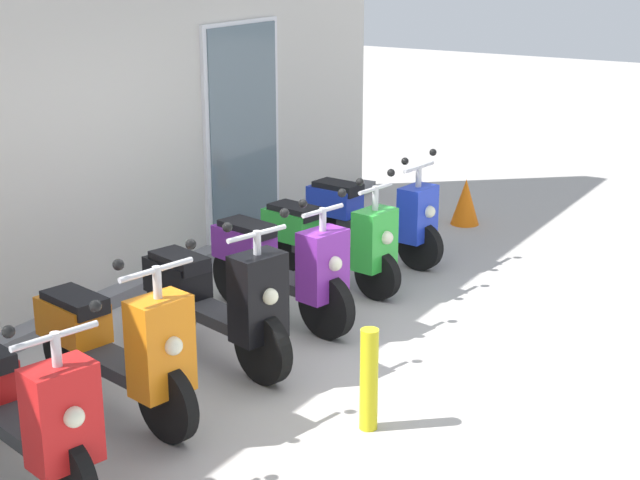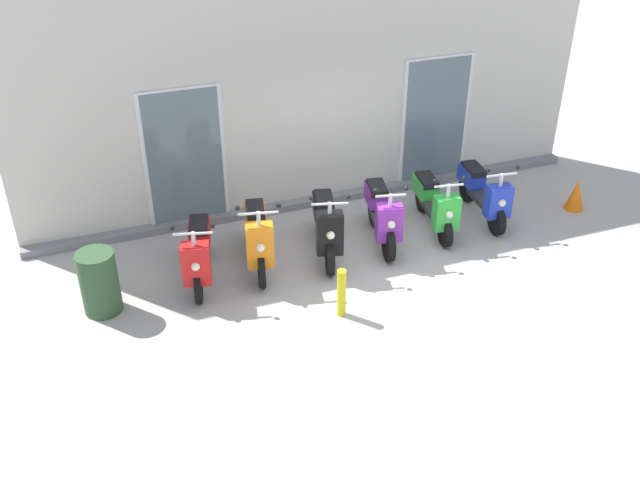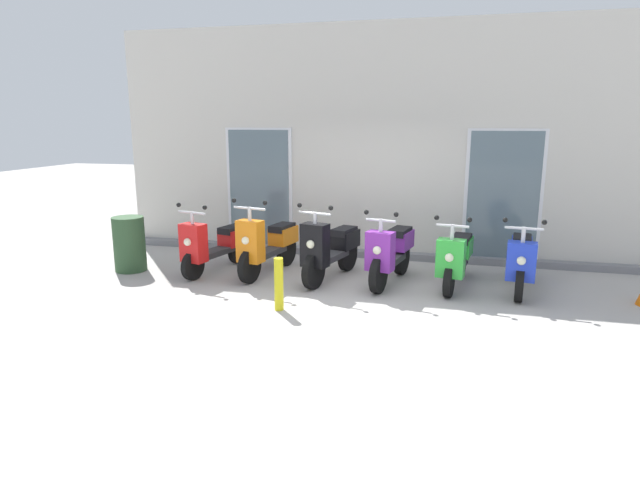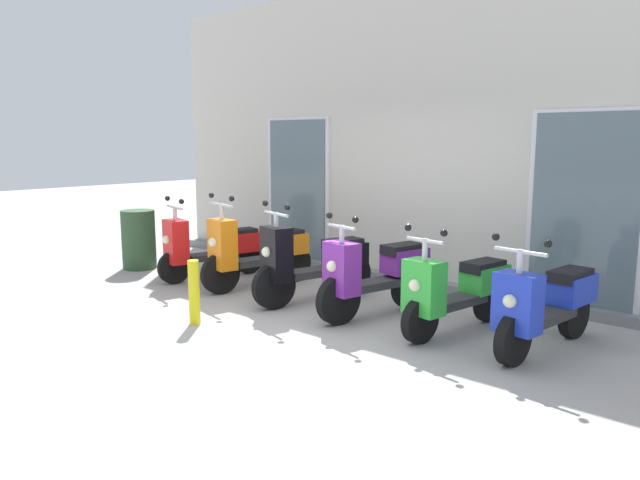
% 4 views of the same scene
% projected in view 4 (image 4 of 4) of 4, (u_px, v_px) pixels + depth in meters
% --- Properties ---
extents(ground_plane, '(40.00, 40.00, 0.00)m').
position_uv_depth(ground_plane, '(291.00, 325.00, 6.53)').
color(ground_plane, '#A8A39E').
extents(storefront_facade, '(9.61, 0.50, 4.07)m').
position_uv_depth(storefront_facade, '(424.00, 139.00, 8.13)').
color(storefront_facade, beige).
rests_on(storefront_facade, ground_plane).
extents(scooter_red, '(0.75, 1.57, 1.19)m').
position_uv_depth(scooter_red, '(211.00, 246.00, 8.61)').
color(scooter_red, black).
rests_on(scooter_red, ground_plane).
extents(scooter_orange, '(0.72, 1.64, 1.28)m').
position_uv_depth(scooter_orange, '(256.00, 251.00, 8.06)').
color(scooter_orange, black).
rests_on(scooter_orange, ground_plane).
extents(scooter_black, '(0.76, 1.63, 1.25)m').
position_uv_depth(scooter_black, '(312.00, 263.00, 7.35)').
color(scooter_black, black).
rests_on(scooter_black, ground_plane).
extents(scooter_purple, '(0.66, 1.59, 1.19)m').
position_uv_depth(scooter_purple, '(375.00, 274.00, 6.77)').
color(scooter_purple, black).
rests_on(scooter_purple, ground_plane).
extents(scooter_green, '(0.61, 1.57, 1.15)m').
position_uv_depth(scooter_green, '(457.00, 289.00, 6.22)').
color(scooter_green, black).
rests_on(scooter_green, ground_plane).
extents(scooter_blue, '(0.58, 1.61, 1.15)m').
position_uv_depth(scooter_blue, '(547.00, 304.00, 5.66)').
color(scooter_blue, black).
rests_on(scooter_blue, ground_plane).
extents(trash_bin, '(0.51, 0.51, 0.90)m').
position_uv_depth(trash_bin, '(139.00, 239.00, 9.31)').
color(trash_bin, '#2D4C2D').
rests_on(trash_bin, ground_plane).
extents(curb_bollard, '(0.12, 0.12, 0.70)m').
position_uv_depth(curb_bollard, '(194.00, 292.00, 6.50)').
color(curb_bollard, yellow).
rests_on(curb_bollard, ground_plane).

